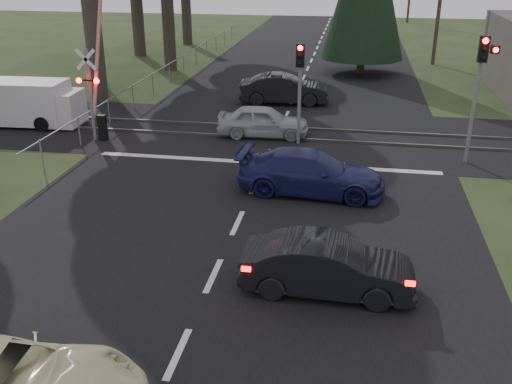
% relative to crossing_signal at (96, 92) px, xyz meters
% --- Properties ---
extents(ground, '(120.00, 120.00, 0.00)m').
position_rel_crossing_signal_xyz_m(ground, '(7.27, -9.79, -2.06)').
color(ground, '#263618').
rests_on(ground, ground).
extents(road, '(14.00, 100.00, 0.01)m').
position_rel_crossing_signal_xyz_m(road, '(7.27, 0.21, -2.05)').
color(road, black).
rests_on(road, ground).
extents(rail_corridor, '(120.00, 8.00, 0.01)m').
position_rel_crossing_signal_xyz_m(rail_corridor, '(7.27, 2.21, -2.05)').
color(rail_corridor, black).
rests_on(rail_corridor, ground).
extents(stop_line, '(13.00, 0.35, 0.00)m').
position_rel_crossing_signal_xyz_m(stop_line, '(7.27, -1.59, -2.05)').
color(stop_line, silver).
rests_on(stop_line, ground).
extents(rail_near, '(120.00, 0.12, 0.10)m').
position_rel_crossing_signal_xyz_m(rail_near, '(7.27, 1.41, -2.01)').
color(rail_near, '#59544C').
rests_on(rail_near, ground).
extents(rail_far, '(120.00, 0.12, 0.10)m').
position_rel_crossing_signal_xyz_m(rail_far, '(7.27, 3.01, -2.01)').
color(rail_far, '#59544C').
rests_on(rail_far, ground).
extents(crossing_signal, '(1.62, 0.38, 6.96)m').
position_rel_crossing_signal_xyz_m(crossing_signal, '(0.00, 0.00, 0.00)').
color(crossing_signal, slate).
rests_on(crossing_signal, ground).
extents(traffic_signal_right, '(0.68, 0.48, 4.70)m').
position_rel_crossing_signal_xyz_m(traffic_signal_right, '(14.82, -0.31, 1.26)').
color(traffic_signal_right, slate).
rests_on(traffic_signal_right, ground).
extents(traffic_signal_center, '(0.32, 0.48, 4.10)m').
position_rel_crossing_signal_xyz_m(traffic_signal_center, '(8.27, 0.89, 0.75)').
color(traffic_signal_center, slate).
rests_on(traffic_signal_center, ground).
extents(fence_left, '(0.10, 36.00, 1.20)m').
position_rel_crossing_signal_xyz_m(fence_left, '(-0.53, 12.71, -2.06)').
color(fence_left, slate).
rests_on(fence_left, ground).
extents(dark_hatchback, '(4.04, 1.44, 1.33)m').
position_rel_crossing_signal_xyz_m(dark_hatchback, '(10.07, -10.00, -1.39)').
color(dark_hatchback, black).
rests_on(dark_hatchback, ground).
extents(silver_car, '(3.98, 1.79, 1.33)m').
position_rel_crossing_signal_xyz_m(silver_car, '(6.68, 1.76, -1.39)').
color(silver_car, '#A6A9AE').
rests_on(silver_car, ground).
extents(blue_sedan, '(4.94, 2.26, 1.40)m').
position_rel_crossing_signal_xyz_m(blue_sedan, '(9.20, -4.10, -1.36)').
color(blue_sedan, '#191B4D').
rests_on(blue_sedan, ground).
extents(dark_car_far, '(4.74, 2.07, 1.52)m').
position_rel_crossing_signal_xyz_m(dark_car_far, '(6.86, 7.52, -1.30)').
color(dark_car_far, black).
rests_on(dark_car_far, ground).
extents(white_van, '(5.27, 2.21, 2.03)m').
position_rel_crossing_signal_xyz_m(white_van, '(-4.23, 1.63, -1.03)').
color(white_van, silver).
rests_on(white_van, ground).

